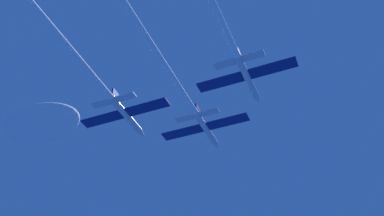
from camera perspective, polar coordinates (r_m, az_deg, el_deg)
The scene contains 4 objects.
jet_lead at distance 77.76m, azimuth -1.54°, elevation 2.48°, with size 17.54×48.36×2.90m.
jet_left_wing at distance 76.69m, azimuth -12.13°, elevation 3.55°, with size 17.54×43.02×2.90m.
jet_right_wing at distance 69.00m, azimuth 4.00°, elevation 10.49°, with size 17.54×48.00×2.90m.
cloud_wispy at distance 131.39m, azimuth -18.84°, elevation -1.93°, with size 24.75×13.61×8.66m, color white.
Camera 1 is at (24.18, -65.78, -51.81)m, focal length 41.79 mm.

